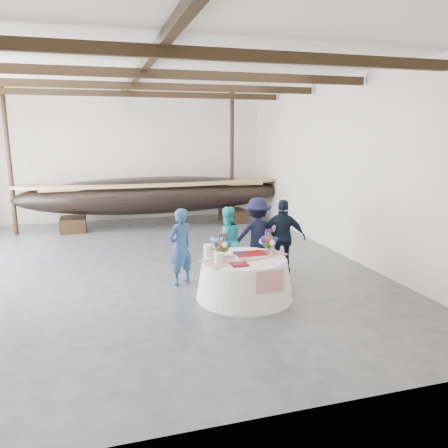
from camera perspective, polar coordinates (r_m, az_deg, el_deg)
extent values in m
cube|color=#3D3D42|center=(10.56, -10.12, -5.47)|extent=(10.00, 12.00, 0.01)
cube|color=silver|center=(16.09, -12.82, 8.56)|extent=(10.00, 0.02, 4.50)
cube|color=silver|center=(4.25, -2.23, -0.12)|extent=(10.00, 0.02, 4.50)
cube|color=silver|center=(11.73, 14.69, 7.28)|extent=(0.02, 12.00, 4.50)
cube|color=white|center=(10.18, -11.11, 19.48)|extent=(10.00, 12.00, 0.01)
cube|color=black|center=(6.70, -7.98, 21.42)|extent=(9.80, 0.12, 0.18)
cube|color=black|center=(9.16, -10.42, 18.78)|extent=(9.80, 0.12, 0.18)
cube|color=black|center=(11.63, -11.78, 17.25)|extent=(9.80, 0.12, 0.18)
cube|color=black|center=(14.11, -12.66, 16.25)|extent=(9.80, 0.12, 0.18)
cube|color=black|center=(10.16, -11.08, 18.81)|extent=(0.15, 11.76, 0.15)
cylinder|color=black|center=(14.70, -26.25, 7.32)|extent=(0.14, 0.14, 4.50)
cylinder|color=black|center=(15.17, 1.04, 8.66)|extent=(0.14, 0.14, 4.50)
cube|color=black|center=(14.77, -19.09, -0.04)|extent=(0.78, 1.00, 0.45)
cube|color=black|center=(15.43, 1.13, 1.12)|extent=(0.78, 1.00, 0.45)
ellipsoid|color=black|center=(14.72, -8.86, 3.75)|extent=(8.92, 1.78, 1.23)
cube|color=#9E7A4C|center=(14.68, -8.90, 5.04)|extent=(7.13, 1.17, 0.07)
cone|color=white|center=(8.43, 2.69, -7.12)|extent=(1.85, 1.85, 0.76)
cylinder|color=white|center=(8.31, 2.72, -4.57)|extent=(1.57, 1.57, 0.04)
cube|color=#B41215|center=(8.30, 2.72, -4.42)|extent=(1.79, 1.01, 0.01)
cube|color=white|center=(8.33, 3.46, -4.13)|extent=(0.60, 0.40, 0.07)
cylinder|color=white|center=(7.98, -0.66, -4.42)|extent=(0.18, 0.18, 0.18)
cylinder|color=white|center=(8.39, -2.08, -3.44)|extent=(0.18, 0.18, 0.23)
cube|color=maroon|center=(7.84, 2.03, -5.31)|extent=(0.30, 0.24, 0.03)
cone|color=silver|center=(8.34, 6.09, -3.99)|extent=(0.09, 0.09, 0.12)
imported|color=navy|center=(9.08, -5.73, -2.96)|extent=(0.70, 0.63, 1.61)
imported|color=#21A8AC|center=(9.61, 0.36, -2.26)|extent=(0.77, 0.61, 1.54)
imported|color=black|center=(9.91, 4.38, -1.40)|extent=(1.17, 0.78, 1.69)
imported|color=black|center=(9.78, 7.74, -1.70)|extent=(1.06, 0.85, 1.68)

